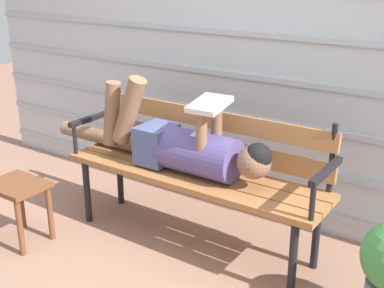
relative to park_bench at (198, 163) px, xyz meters
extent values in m
plane|color=#936B56|center=(0.00, -0.16, -0.51)|extent=(12.00, 12.00, 0.00)
cube|color=#B2BCC6|center=(0.00, 0.54, 0.58)|extent=(4.75, 0.06, 2.18)
cube|color=#A3ADB7|center=(0.00, 0.51, -0.37)|extent=(4.75, 0.02, 0.04)
cube|color=#A3ADB7|center=(0.00, 0.51, -0.10)|extent=(4.75, 0.02, 0.04)
cube|color=#A3ADB7|center=(0.00, 0.51, 0.17)|extent=(4.75, 0.02, 0.04)
cube|color=#A3ADB7|center=(0.00, 0.51, 0.45)|extent=(4.75, 0.02, 0.04)
cube|color=#A3ADB7|center=(0.00, 0.51, 0.72)|extent=(4.75, 0.02, 0.04)
cube|color=#9E6638|center=(0.00, -0.20, -0.06)|extent=(1.67, 0.13, 0.04)
cube|color=#9E6638|center=(0.00, -0.06, -0.06)|extent=(1.67, 0.13, 0.04)
cube|color=#9E6638|center=(0.00, 0.07, -0.06)|extent=(1.67, 0.13, 0.04)
cube|color=#9E6638|center=(0.00, 0.14, 0.07)|extent=(1.60, 0.05, 0.11)
cube|color=#9E6638|center=(0.00, 0.14, 0.25)|extent=(1.60, 0.05, 0.11)
cylinder|color=black|center=(-0.77, 0.14, 0.16)|extent=(0.03, 0.03, 0.39)
cylinder|color=black|center=(0.77, 0.14, 0.16)|extent=(0.03, 0.03, 0.39)
cylinder|color=black|center=(-0.73, -0.23, -0.29)|extent=(0.04, 0.04, 0.44)
cylinder|color=black|center=(0.73, -0.23, -0.29)|extent=(0.04, 0.04, 0.44)
cylinder|color=black|center=(-0.73, 0.10, -0.29)|extent=(0.04, 0.04, 0.44)
cylinder|color=black|center=(0.73, 0.10, -0.29)|extent=(0.04, 0.04, 0.44)
cube|color=black|center=(-0.81, -0.06, 0.16)|extent=(0.04, 0.39, 0.03)
cylinder|color=black|center=(-0.81, -0.23, 0.06)|extent=(0.03, 0.03, 0.20)
cube|color=black|center=(0.81, -0.06, 0.16)|extent=(0.04, 0.39, 0.03)
cylinder|color=black|center=(0.81, -0.23, 0.06)|extent=(0.03, 0.03, 0.20)
cylinder|color=#514784|center=(0.04, -0.06, 0.09)|extent=(0.49, 0.26, 0.26)
cube|color=#475684|center=(-0.26, -0.06, 0.09)|extent=(0.20, 0.24, 0.23)
sphere|color=brown|center=(0.41, -0.06, 0.12)|extent=(0.19, 0.19, 0.19)
sphere|color=black|center=(0.43, -0.06, 0.15)|extent=(0.16, 0.16, 0.16)
cylinder|color=brown|center=(-0.42, -0.12, 0.29)|extent=(0.26, 0.11, 0.44)
cylinder|color=brown|center=(-0.57, -0.12, 0.25)|extent=(0.15, 0.09, 0.42)
cylinder|color=brown|center=(-0.74, 0.00, 0.02)|extent=(0.81, 0.10, 0.10)
cylinder|color=brown|center=(0.12, -0.14, 0.24)|extent=(0.06, 0.06, 0.29)
cylinder|color=brown|center=(0.12, 0.02, 0.24)|extent=(0.06, 0.06, 0.29)
cube|color=silver|center=(0.12, -0.06, 0.40)|extent=(0.20, 0.26, 0.06)
cube|color=brown|center=(-0.90, -0.64, -0.13)|extent=(0.35, 0.28, 0.03)
cylinder|color=brown|center=(-0.75, -0.75, -0.33)|extent=(0.04, 0.04, 0.36)
cylinder|color=brown|center=(-1.04, -0.53, -0.33)|extent=(0.04, 0.04, 0.36)
cylinder|color=brown|center=(-0.75, -0.53, -0.33)|extent=(0.04, 0.04, 0.36)
camera|label=1|loc=(1.55, -2.35, 1.14)|focal=47.09mm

